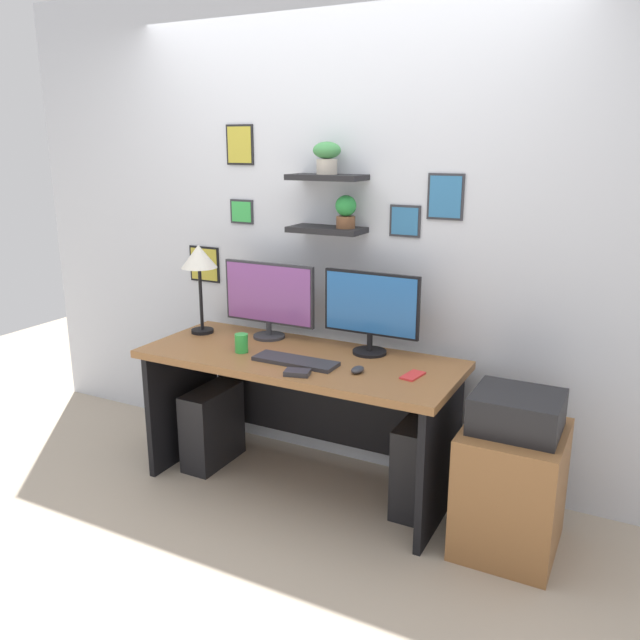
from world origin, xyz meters
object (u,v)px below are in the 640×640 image
(cell_phone, at_px, (413,375))
(pen_cup, at_px, (241,343))
(monitor_left, at_px, (269,297))
(scissors_tray, at_px, (297,373))
(computer_tower_right, at_px, (420,464))
(printer, at_px, (517,412))
(keyboard, at_px, (295,361))
(computer_tower_left, at_px, (213,426))
(monitor_right, at_px, (371,309))
(desk, at_px, (304,390))
(drawer_cabinet, at_px, (510,489))
(desk_lamp, at_px, (199,262))
(computer_mouse, at_px, (358,370))

(cell_phone, xyz_separation_m, pen_cup, (-0.93, -0.07, 0.05))
(monitor_left, relative_size, scissors_tray, 4.72)
(computer_tower_right, bearing_deg, monitor_left, 172.61)
(printer, bearing_deg, keyboard, -176.30)
(keyboard, height_order, computer_tower_left, keyboard)
(monitor_right, relative_size, keyboard, 1.19)
(scissors_tray, bearing_deg, computer_tower_right, 33.93)
(printer, xyz_separation_m, computer_tower_left, (-1.71, 0.04, -0.45))
(cell_phone, xyz_separation_m, computer_tower_right, (0.02, 0.11, -0.52))
(scissors_tray, relative_size, computer_tower_right, 0.25)
(computer_tower_left, bearing_deg, scissors_tray, -19.52)
(desk, height_order, computer_tower_right, desk)
(computer_tower_right, bearing_deg, drawer_cabinet, -15.14)
(computer_tower_left, bearing_deg, cell_phone, -0.91)
(keyboard, bearing_deg, computer_tower_left, 170.24)
(cell_phone, bearing_deg, desk_lamp, -177.08)
(keyboard, bearing_deg, printer, 3.70)
(pen_cup, height_order, computer_tower_right, pen_cup)
(keyboard, height_order, pen_cup, pen_cup)
(pen_cup, distance_m, drawer_cabinet, 1.52)
(computer_mouse, distance_m, computer_tower_left, 1.10)
(monitor_left, xyz_separation_m, cell_phone, (0.95, -0.24, -0.23))
(monitor_left, distance_m, drawer_cabinet, 1.62)
(desk, bearing_deg, scissors_tray, -66.29)
(pen_cup, distance_m, computer_tower_right, 1.12)
(desk, relative_size, computer_mouse, 18.75)
(desk, relative_size, keyboard, 3.84)
(desk, height_order, cell_phone, cell_phone)
(monitor_right, bearing_deg, keyboard, -129.76)
(printer, bearing_deg, pen_cup, -178.06)
(monitor_left, xyz_separation_m, computer_mouse, (0.69, -0.31, -0.22))
(scissors_tray, bearing_deg, printer, 12.36)
(cell_phone, height_order, scissors_tray, scissors_tray)
(computer_tower_right, bearing_deg, keyboard, -161.89)
(desk, relative_size, computer_tower_left, 3.70)
(computer_tower_right, bearing_deg, desk, -176.78)
(desk_lamp, height_order, pen_cup, desk_lamp)
(keyboard, distance_m, computer_mouse, 0.34)
(keyboard, xyz_separation_m, cell_phone, (0.59, 0.09, -0.01))
(desk_lamp, xyz_separation_m, cell_phone, (1.34, -0.13, -0.42))
(computer_mouse, bearing_deg, drawer_cabinet, 4.11)
(desk, height_order, desk_lamp, desk_lamp)
(desk, xyz_separation_m, drawer_cabinet, (1.13, -0.09, -0.25))
(desk_lamp, xyz_separation_m, computer_tower_right, (1.36, -0.02, -0.93))
(desk_lamp, bearing_deg, cell_phone, -5.68)
(monitor_right, height_order, computer_tower_left, monitor_right)
(monitor_left, relative_size, computer_tower_right, 1.18)
(computer_tower_left, relative_size, computer_tower_right, 0.95)
(desk, bearing_deg, printer, -4.69)
(computer_tower_left, bearing_deg, computer_tower_right, 4.28)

